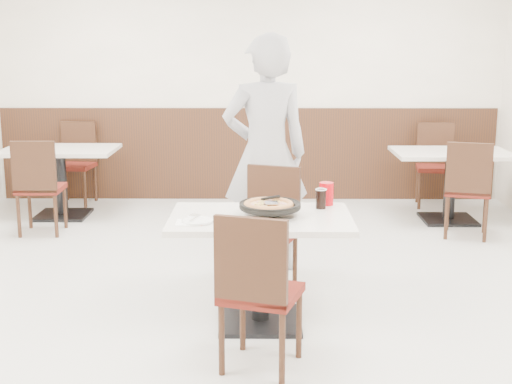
{
  "coord_description": "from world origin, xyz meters",
  "views": [
    {
      "loc": [
        0.16,
        -4.97,
        1.89
      ],
      "look_at": [
        0.12,
        -0.3,
        0.89
      ],
      "focal_mm": 50.0,
      "sensor_mm": 36.0,
      "label": 1
    }
  ],
  "objects_px": {
    "pizza": "(269,207)",
    "bg_chair_left_far": "(74,164)",
    "bg_table_right": "(450,186)",
    "chair_near": "(261,290)",
    "side_plate": "(197,221)",
    "cola_glass": "(321,199)",
    "pizza_pan": "(270,210)",
    "bg_table_left": "(61,183)",
    "bg_chair_left_near": "(41,186)",
    "red_cup": "(326,194)",
    "main_table": "(261,270)",
    "bg_chair_right_near": "(468,189)",
    "chair_far": "(266,232)",
    "bg_chair_right_far": "(436,166)",
    "diner_person": "(266,154)"
  },
  "relations": [
    {
      "from": "pizza_pan",
      "to": "bg_chair_right_far",
      "type": "xyz_separation_m",
      "value": [
        1.94,
        3.5,
        -0.32
      ]
    },
    {
      "from": "pizza_pan",
      "to": "bg_chair_right_near",
      "type": "relative_size",
      "value": 0.35
    },
    {
      "from": "bg_table_left",
      "to": "chair_near",
      "type": "bearing_deg",
      "value": -59.19
    },
    {
      "from": "pizza_pan",
      "to": "bg_chair_right_far",
      "type": "height_order",
      "value": "bg_chair_right_far"
    },
    {
      "from": "main_table",
      "to": "pizza_pan",
      "type": "distance_m",
      "value": 0.42
    },
    {
      "from": "bg_table_left",
      "to": "bg_chair_right_near",
      "type": "xyz_separation_m",
      "value": [
        4.18,
        -0.77,
        0.1
      ]
    },
    {
      "from": "chair_near",
      "to": "bg_table_right",
      "type": "distance_m",
      "value": 4.01
    },
    {
      "from": "bg_chair_left_far",
      "to": "bg_table_right",
      "type": "distance_m",
      "value": 4.25
    },
    {
      "from": "chair_far",
      "to": "main_table",
      "type": "bearing_deg",
      "value": 105.9
    },
    {
      "from": "pizza_pan",
      "to": "bg_table_right",
      "type": "height_order",
      "value": "pizza_pan"
    },
    {
      "from": "chair_far",
      "to": "bg_chair_right_far",
      "type": "relative_size",
      "value": 1.0
    },
    {
      "from": "side_plate",
      "to": "red_cup",
      "type": "height_order",
      "value": "red_cup"
    },
    {
      "from": "diner_person",
      "to": "bg_chair_right_near",
      "type": "distance_m",
      "value": 2.28
    },
    {
      "from": "chair_near",
      "to": "bg_chair_right_near",
      "type": "distance_m",
      "value": 3.51
    },
    {
      "from": "bg_chair_right_near",
      "to": "bg_chair_left_near",
      "type": "bearing_deg",
      "value": -165.08
    },
    {
      "from": "pizza",
      "to": "bg_chair_left_far",
      "type": "bearing_deg",
      "value": 121.81
    },
    {
      "from": "red_cup",
      "to": "bg_table_right",
      "type": "bearing_deg",
      "value": 58.31
    },
    {
      "from": "chair_near",
      "to": "pizza_pan",
      "type": "relative_size",
      "value": 2.85
    },
    {
      "from": "bg_table_right",
      "to": "bg_chair_right_near",
      "type": "height_order",
      "value": "bg_chair_right_near"
    },
    {
      "from": "diner_person",
      "to": "bg_chair_left_far",
      "type": "distance_m",
      "value": 3.31
    },
    {
      "from": "bg_chair_left_far",
      "to": "red_cup",
      "type": "bearing_deg",
      "value": 135.33
    },
    {
      "from": "diner_person",
      "to": "side_plate",
      "type": "bearing_deg",
      "value": 60.24
    },
    {
      "from": "main_table",
      "to": "diner_person",
      "type": "bearing_deg",
      "value": 88.13
    },
    {
      "from": "side_plate",
      "to": "diner_person",
      "type": "height_order",
      "value": "diner_person"
    },
    {
      "from": "red_cup",
      "to": "main_table",
      "type": "bearing_deg",
      "value": -144.46
    },
    {
      "from": "chair_near",
      "to": "bg_chair_right_far",
      "type": "distance_m",
      "value": 4.61
    },
    {
      "from": "chair_near",
      "to": "bg_chair_left_far",
      "type": "xyz_separation_m",
      "value": [
        -2.18,
        4.26,
        0.0
      ]
    },
    {
      "from": "side_plate",
      "to": "pizza",
      "type": "bearing_deg",
      "value": 20.66
    },
    {
      "from": "chair_near",
      "to": "bg_chair_left_far",
      "type": "relative_size",
      "value": 1.0
    },
    {
      "from": "red_cup",
      "to": "bg_chair_left_near",
      "type": "distance_m",
      "value": 3.32
    },
    {
      "from": "bg_chair_left_far",
      "to": "bg_chair_right_far",
      "type": "distance_m",
      "value": 4.19
    },
    {
      "from": "chair_far",
      "to": "pizza",
      "type": "xyz_separation_m",
      "value": [
        0.02,
        -0.6,
        0.34
      ]
    },
    {
      "from": "red_cup",
      "to": "bg_chair_right_near",
      "type": "xyz_separation_m",
      "value": [
        1.55,
        1.89,
        -0.35
      ]
    },
    {
      "from": "pizza",
      "to": "bg_table_right",
      "type": "bearing_deg",
      "value": 55.36
    },
    {
      "from": "cola_glass",
      "to": "bg_chair_right_far",
      "type": "distance_m",
      "value": 3.66
    },
    {
      "from": "cola_glass",
      "to": "red_cup",
      "type": "height_order",
      "value": "red_cup"
    },
    {
      "from": "main_table",
      "to": "cola_glass",
      "type": "bearing_deg",
      "value": 27.5
    },
    {
      "from": "bg_chair_left_near",
      "to": "bg_chair_right_near",
      "type": "relative_size",
      "value": 1.0
    },
    {
      "from": "bg_table_left",
      "to": "bg_chair_left_near",
      "type": "bearing_deg",
      "value": -90.77
    },
    {
      "from": "pizza_pan",
      "to": "bg_chair_right_near",
      "type": "bearing_deg",
      "value": 48.67
    },
    {
      "from": "diner_person",
      "to": "bg_chair_right_near",
      "type": "xyz_separation_m",
      "value": [
        1.97,
        1.03,
        -0.5
      ]
    },
    {
      "from": "cola_glass",
      "to": "main_table",
      "type": "bearing_deg",
      "value": -152.5
    },
    {
      "from": "main_table",
      "to": "bg_chair_left_near",
      "type": "bearing_deg",
      "value": 133.36
    },
    {
      "from": "bg_table_left",
      "to": "bg_table_right",
      "type": "height_order",
      "value": "same"
    },
    {
      "from": "side_plate",
      "to": "cola_glass",
      "type": "distance_m",
      "value": 0.91
    },
    {
      "from": "pizza",
      "to": "bg_chair_left_far",
      "type": "relative_size",
      "value": 0.35
    },
    {
      "from": "red_cup",
      "to": "pizza_pan",
      "type": "bearing_deg",
      "value": -140.61
    },
    {
      "from": "bg_chair_left_far",
      "to": "bg_table_right",
      "type": "bearing_deg",
      "value": 175.78
    },
    {
      "from": "main_table",
      "to": "side_plate",
      "type": "relative_size",
      "value": 6.03
    },
    {
      "from": "chair_far",
      "to": "red_cup",
      "type": "xyz_separation_m",
      "value": [
        0.43,
        -0.27,
        0.35
      ]
    }
  ]
}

